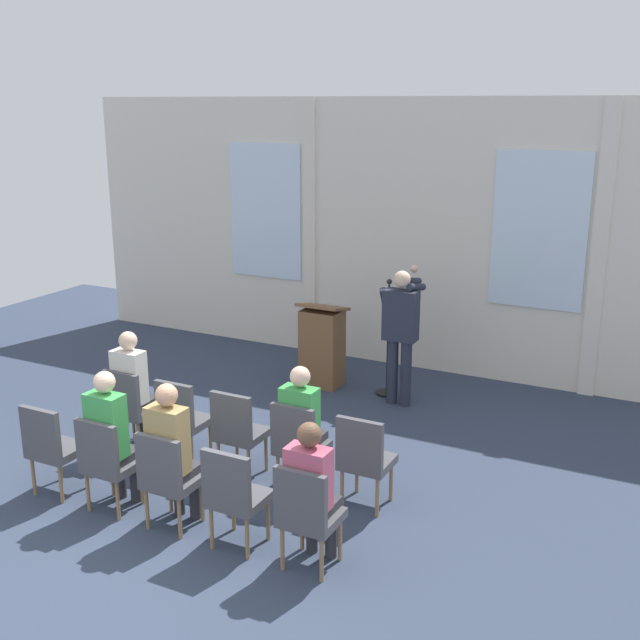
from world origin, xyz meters
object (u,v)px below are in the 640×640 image
at_px(chair_r0_c2, 238,428).
at_px(chair_r1_c3, 234,492).
at_px(chair_r0_c4, 364,456).
at_px(audience_r1_c2, 172,448).
at_px(audience_r1_c4, 312,487).
at_px(chair_r1_c1, 107,459).
at_px(chair_r1_c2, 168,475).
at_px(chair_r1_c4, 307,511).
at_px(audience_r1_c1, 111,433).
at_px(lectern, 322,346).
at_px(audience_r0_c0, 133,384).
at_px(speaker, 401,327).
at_px(chair_r0_c3, 298,442).
at_px(mic_stand, 387,370).
at_px(audience_r0_c3, 302,421).
at_px(chair_r0_c1, 182,416).
at_px(chair_r0_c0, 129,405).
at_px(chair_r1_c0, 51,444).

bearing_deg(chair_r0_c2, chair_r1_c3, -58.46).
distance_m(chair_r0_c4, audience_r1_c2, 1.77).
height_order(audience_r1_c2, audience_r1_c4, audience_r1_c2).
bearing_deg(audience_r1_c2, chair_r1_c1, -173.58).
height_order(chair_r1_c2, chair_r1_c4, same).
bearing_deg(audience_r1_c2, audience_r1_c1, -179.99).
relative_size(lectern, chair_r1_c1, 1.23).
distance_m(audience_r0_c0, audience_r1_c1, 1.34).
xyz_separation_m(speaker, chair_r0_c3, (-0.03, -2.63, -0.47)).
relative_size(chair_r0_c2, chair_r0_c3, 1.00).
bearing_deg(chair_r0_c3, mic_stand, 94.64).
height_order(audience_r0_c0, chair_r1_c1, audience_r0_c0).
height_order(speaker, audience_r1_c2, speaker).
bearing_deg(chair_r0_c4, lectern, 123.57).
bearing_deg(chair_r0_c3, audience_r1_c1, -142.82).
xyz_separation_m(speaker, chair_r1_c1, (-1.42, -3.76, -0.47)).
bearing_deg(chair_r0_c2, audience_r0_c3, 6.77).
xyz_separation_m(chair_r0_c4, audience_r1_c1, (-2.10, -1.06, 0.23)).
xyz_separation_m(chair_r0_c4, audience_r1_c4, (-0.00, -1.05, 0.18)).
relative_size(mic_stand, chair_r1_c3, 1.65).
bearing_deg(chair_r0_c1, chair_r0_c0, 180.00).
distance_m(speaker, chair_r1_c3, 3.79).
xyz_separation_m(mic_stand, lectern, (-0.92, -0.07, 0.22)).
bearing_deg(chair_r0_c2, chair_r1_c0, -140.83).
height_order(audience_r0_c3, chair_r1_c0, audience_r0_c3).
xyz_separation_m(audience_r0_c3, chair_r1_c4, (0.70, -1.22, -0.18)).
bearing_deg(mic_stand, chair_r0_c2, -99.28).
xyz_separation_m(chair_r0_c0, audience_r1_c4, (2.79, -1.05, 0.18)).
relative_size(speaker, mic_stand, 1.11).
relative_size(chair_r1_c1, audience_r1_c4, 0.73).
distance_m(chair_r0_c4, chair_r1_c4, 1.14).
xyz_separation_m(chair_r0_c2, chair_r1_c3, (0.70, -1.14, 0.00)).
bearing_deg(audience_r1_c1, lectern, 86.32).
bearing_deg(audience_r1_c2, chair_r1_c3, -6.42).
xyz_separation_m(audience_r0_c0, chair_r1_c4, (2.79, -1.22, -0.21)).
distance_m(audience_r0_c0, chair_r0_c2, 1.42).
height_order(audience_r0_c0, chair_r1_c2, audience_r0_c0).
bearing_deg(audience_r0_c3, audience_r1_c2, -121.44).
bearing_deg(chair_r1_c4, audience_r0_c3, 119.77).
relative_size(chair_r0_c2, audience_r1_c2, 0.68).
relative_size(chair_r0_c4, chair_r1_c4, 1.00).
xyz_separation_m(chair_r0_c1, chair_r1_c4, (2.10, -1.14, 0.00)).
height_order(chair_r1_c1, audience_r1_c4, audience_r1_c4).
xyz_separation_m(chair_r0_c2, audience_r0_c3, (0.70, 0.08, 0.18)).
relative_size(chair_r0_c1, chair_r0_c4, 1.00).
bearing_deg(lectern, chair_r0_c1, -95.07).
xyz_separation_m(chair_r1_c0, chair_r1_c4, (2.79, 0.00, 0.00)).
distance_m(chair_r0_c0, audience_r1_c4, 2.99).
xyz_separation_m(chair_r1_c1, audience_r1_c4, (2.10, 0.08, 0.18)).
bearing_deg(audience_r1_c4, chair_r1_c1, -177.73).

